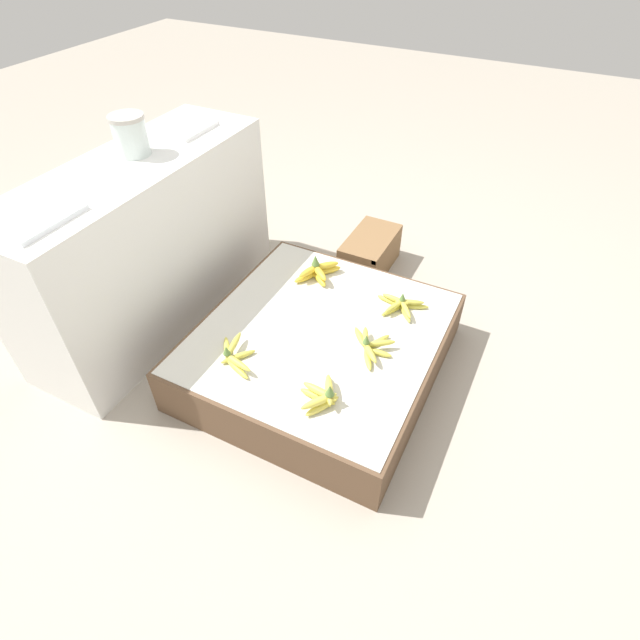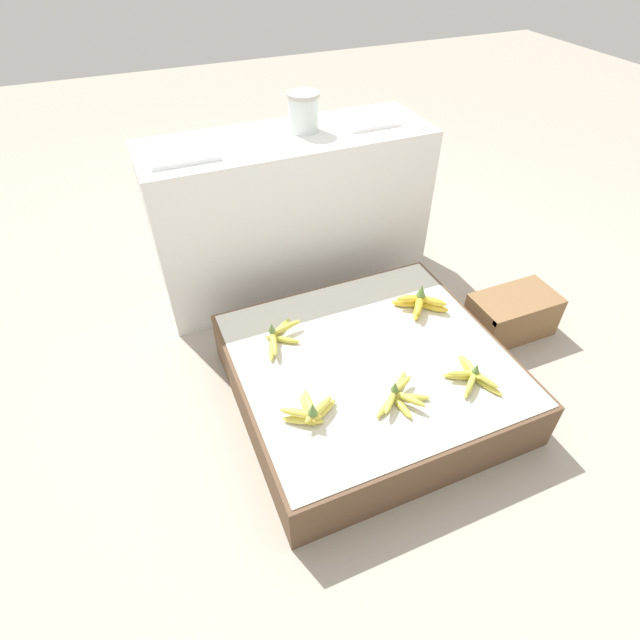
# 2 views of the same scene
# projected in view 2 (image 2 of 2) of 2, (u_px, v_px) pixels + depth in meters

# --- Properties ---
(ground_plane) EXTENTS (10.00, 10.00, 0.00)m
(ground_plane) POSITION_uv_depth(u_px,v_px,m) (367.00, 394.00, 2.01)
(ground_plane) COLOR #A89E8E
(display_platform) EXTENTS (1.00, 0.94, 0.22)m
(display_platform) POSITION_uv_depth(u_px,v_px,m) (369.00, 376.00, 1.94)
(display_platform) COLOR brown
(display_platform) RESTS_ON ground_plane
(back_vendor_table) EXTENTS (1.27, 0.42, 0.75)m
(back_vendor_table) POSITION_uv_depth(u_px,v_px,m) (291.00, 214.00, 2.35)
(back_vendor_table) COLOR white
(back_vendor_table) RESTS_ON ground_plane
(wooden_crate) EXTENTS (0.38, 0.21, 0.20)m
(wooden_crate) POSITION_uv_depth(u_px,v_px,m) (512.00, 315.00, 2.23)
(wooden_crate) COLOR olive
(wooden_crate) RESTS_ON ground_plane
(banana_bunch_front_left) EXTENTS (0.21, 0.15, 0.10)m
(banana_bunch_front_left) POSITION_uv_depth(u_px,v_px,m) (310.00, 412.00, 1.64)
(banana_bunch_front_left) COLOR #DBCC4C
(banana_bunch_front_left) RESTS_ON display_platform
(banana_bunch_front_midleft) EXTENTS (0.22, 0.20, 0.08)m
(banana_bunch_front_midleft) POSITION_uv_depth(u_px,v_px,m) (400.00, 396.00, 1.69)
(banana_bunch_front_midleft) COLOR gold
(banana_bunch_front_midleft) RESTS_ON display_platform
(banana_bunch_front_midright) EXTENTS (0.15, 0.23, 0.08)m
(banana_bunch_front_midright) POSITION_uv_depth(u_px,v_px,m) (472.00, 376.00, 1.76)
(banana_bunch_front_midright) COLOR gold
(banana_bunch_front_midright) RESTS_ON display_platform
(banana_bunch_middle_left) EXTENTS (0.18, 0.21, 0.09)m
(banana_bunch_middle_left) POSITION_uv_depth(u_px,v_px,m) (278.00, 336.00, 1.92)
(banana_bunch_middle_left) COLOR gold
(banana_bunch_middle_left) RESTS_ON display_platform
(banana_bunch_middle_midright) EXTENTS (0.21, 0.16, 0.11)m
(banana_bunch_middle_midright) POSITION_uv_depth(u_px,v_px,m) (420.00, 303.00, 2.05)
(banana_bunch_middle_midright) COLOR gold
(banana_bunch_middle_midright) RESTS_ON display_platform
(glass_jar) EXTENTS (0.14, 0.14, 0.16)m
(glass_jar) POSITION_uv_depth(u_px,v_px,m) (303.00, 112.00, 2.09)
(glass_jar) COLOR silver
(glass_jar) RESTS_ON back_vendor_table
(foam_tray_white) EXTENTS (0.24, 0.15, 0.02)m
(foam_tray_white) POSITION_uv_depth(u_px,v_px,m) (370.00, 122.00, 2.19)
(foam_tray_white) COLOR white
(foam_tray_white) RESTS_ON back_vendor_table
(foam_tray_dark) EXTENTS (0.27, 0.21, 0.02)m
(foam_tray_dark) POSITION_uv_depth(u_px,v_px,m) (182.00, 153.00, 1.94)
(foam_tray_dark) COLOR white
(foam_tray_dark) RESTS_ON back_vendor_table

